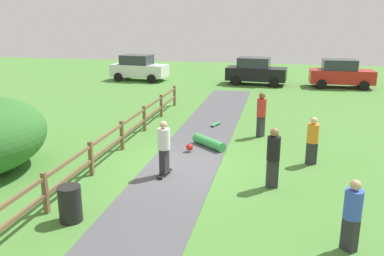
% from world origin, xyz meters
% --- Properties ---
extents(ground_plane, '(60.00, 60.00, 0.00)m').
position_xyz_m(ground_plane, '(0.00, 0.00, 0.00)').
color(ground_plane, '#4C8438').
extents(asphalt_path, '(2.40, 28.00, 0.02)m').
position_xyz_m(asphalt_path, '(0.00, 0.00, 0.01)').
color(asphalt_path, '#515156').
rests_on(asphalt_path, ground_plane).
extents(wooden_fence, '(0.12, 18.12, 1.10)m').
position_xyz_m(wooden_fence, '(-2.60, 0.00, 0.67)').
color(wooden_fence, brown).
rests_on(wooden_fence, ground_plane).
extents(trash_bin, '(0.56, 0.56, 0.90)m').
position_xyz_m(trash_bin, '(-1.80, -4.09, 0.45)').
color(trash_bin, black).
rests_on(trash_bin, ground_plane).
extents(skater_riding, '(0.44, 0.82, 1.75)m').
position_xyz_m(skater_riding, '(-0.35, -0.87, 0.99)').
color(skater_riding, black).
rests_on(skater_riding, asphalt_path).
extents(skater_fallen, '(1.44, 1.47, 0.36)m').
position_xyz_m(skater_fallen, '(0.47, 2.13, 0.20)').
color(skater_fallen, green).
rests_on(skater_fallen, asphalt_path).
extents(skateboard_loose, '(0.42, 0.82, 0.08)m').
position_xyz_m(skateboard_loose, '(0.29, 5.33, 0.09)').
color(skateboard_loose, '#338C4C').
rests_on(skateboard_loose, asphalt_path).
extents(bystander_orange, '(0.50, 0.50, 1.62)m').
position_xyz_m(bystander_orange, '(4.18, 1.20, 0.89)').
color(bystander_orange, '#2D2D33').
rests_on(bystander_orange, ground_plane).
extents(bystander_black, '(0.46, 0.46, 1.80)m').
position_xyz_m(bystander_black, '(2.94, -1.03, 1.00)').
color(bystander_black, '#2D2D33').
rests_on(bystander_black, ground_plane).
extents(bystander_red, '(0.53, 0.53, 1.85)m').
position_xyz_m(bystander_red, '(2.35, 4.03, 1.03)').
color(bystander_red, '#2D2D33').
rests_on(bystander_red, ground_plane).
extents(bystander_blue, '(0.54, 0.54, 1.62)m').
position_xyz_m(bystander_blue, '(4.64, -4.01, 0.89)').
color(bystander_blue, '#2D2D33').
rests_on(bystander_blue, ground_plane).
extents(parked_car_red, '(4.23, 2.06, 1.92)m').
position_xyz_m(parked_car_red, '(7.08, 16.94, 0.96)').
color(parked_car_red, red).
rests_on(parked_car_red, ground_plane).
extents(parked_car_black, '(4.32, 2.25, 1.92)m').
position_xyz_m(parked_car_black, '(1.30, 16.94, 0.96)').
color(parked_car_black, black).
rests_on(parked_car_black, ground_plane).
extents(parked_car_white, '(4.34, 2.31, 1.92)m').
position_xyz_m(parked_car_white, '(-7.47, 16.94, 0.96)').
color(parked_car_white, silver).
rests_on(parked_car_white, ground_plane).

